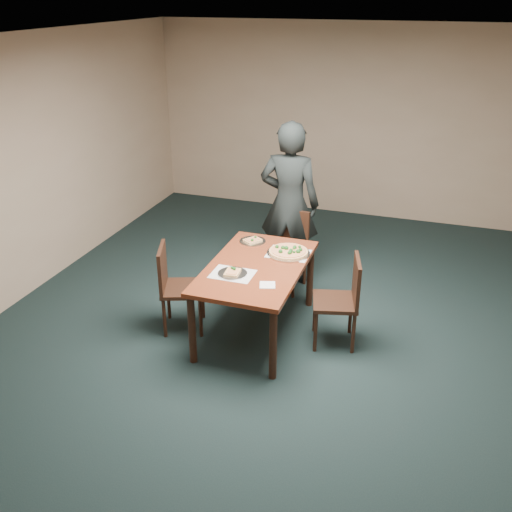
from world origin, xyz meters
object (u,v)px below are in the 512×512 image
(chair_far, at_px, (288,245))
(chair_right, at_px, (343,296))
(chair_left, at_px, (175,283))
(slice_plate_near, at_px, (233,273))
(dining_table, at_px, (256,274))
(slice_plate_far, at_px, (253,241))
(diner, at_px, (289,204))
(pizza_pan, at_px, (289,252))

(chair_far, xyz_separation_m, chair_right, (0.83, -1.00, 0.00))
(chair_left, height_order, slice_plate_near, chair_left)
(dining_table, height_order, chair_right, chair_right)
(dining_table, relative_size, chair_right, 1.65)
(chair_far, height_order, slice_plate_far, chair_far)
(slice_plate_far, bearing_deg, slice_plate_near, -85.29)
(chair_far, relative_size, diner, 0.48)
(slice_plate_near, bearing_deg, dining_table, 58.55)
(dining_table, height_order, diner, diner)
(chair_right, distance_m, pizza_pan, 0.74)
(chair_left, relative_size, chair_right, 1.00)
(dining_table, height_order, chair_left, chair_left)
(dining_table, xyz_separation_m, slice_plate_far, (-0.21, 0.53, 0.10))
(pizza_pan, distance_m, slice_plate_far, 0.48)
(diner, bearing_deg, slice_plate_far, 73.08)
(chair_left, height_order, diner, diner)
(chair_left, height_order, chair_right, same)
(chair_left, distance_m, slice_plate_far, 0.96)
(pizza_pan, bearing_deg, chair_left, -151.95)
(diner, xyz_separation_m, slice_plate_far, (-0.20, -0.72, -0.19))
(dining_table, distance_m, chair_far, 1.09)
(chair_right, bearing_deg, slice_plate_near, -86.39)
(dining_table, distance_m, slice_plate_near, 0.31)
(slice_plate_far, bearing_deg, chair_left, -128.97)
(chair_far, bearing_deg, diner, 110.60)
(dining_table, xyz_separation_m, chair_left, (-0.80, -0.19, -0.14))
(pizza_pan, relative_size, slice_plate_near, 1.56)
(chair_left, bearing_deg, chair_right, -100.78)
(slice_plate_near, relative_size, slice_plate_far, 1.00)
(dining_table, relative_size, diner, 0.79)
(pizza_pan, bearing_deg, diner, 105.33)
(chair_far, distance_m, slice_plate_near, 1.36)
(chair_left, xyz_separation_m, pizza_pan, (1.03, 0.55, 0.26))
(chair_left, height_order, pizza_pan, chair_left)
(dining_table, xyz_separation_m, chair_right, (0.86, 0.08, -0.14))
(chair_left, bearing_deg, slice_plate_near, -114.97)
(dining_table, height_order, slice_plate_far, slice_plate_far)
(chair_right, xyz_separation_m, diner, (-0.88, 1.18, 0.44))
(pizza_pan, xyz_separation_m, slice_plate_near, (-0.38, -0.60, -0.01))
(diner, bearing_deg, dining_table, 89.16)
(chair_far, distance_m, chair_left, 1.51)
(chair_right, bearing_deg, pizza_pan, -128.07)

